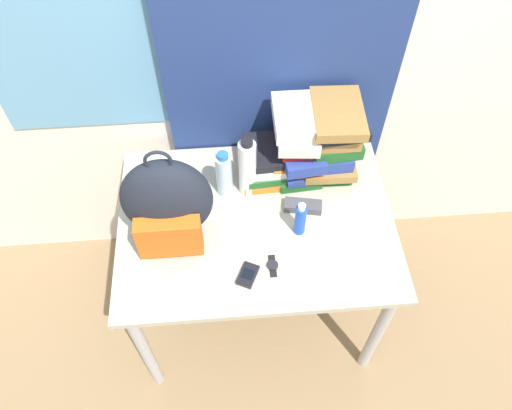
{
  "coord_description": "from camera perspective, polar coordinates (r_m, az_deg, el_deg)",
  "views": [
    {
      "loc": [
        -0.09,
        -0.72,
        2.41
      ],
      "look_at": [
        0.0,
        0.4,
        0.87
      ],
      "focal_mm": 35.0,
      "sensor_mm": 36.0,
      "label": 1
    }
  ],
  "objects": [
    {
      "name": "sunglasses_case",
      "position": [
        2.01,
        5.39,
        -0.12
      ],
      "size": [
        0.16,
        0.08,
        0.04
      ],
      "color": "#47474C",
      "rests_on": "desk"
    },
    {
      "name": "sports_bottle",
      "position": [
        1.97,
        -0.98,
        4.32
      ],
      "size": [
        0.07,
        0.07,
        0.29
      ],
      "color": "white",
      "rests_on": "desk"
    },
    {
      "name": "book_stack_right",
      "position": [
        2.06,
        8.65,
        7.45
      ],
      "size": [
        0.24,
        0.28,
        0.34
      ],
      "color": "#1E5623",
      "rests_on": "desk"
    },
    {
      "name": "curtain_blue",
      "position": [
        1.96,
        3.1,
        17.27
      ],
      "size": [
        0.93,
        0.04,
        2.5
      ],
      "color": "navy",
      "rests_on": "ground_plane"
    },
    {
      "name": "water_bottle",
      "position": [
        2.0,
        -3.67,
        3.54
      ],
      "size": [
        0.07,
        0.07,
        0.23
      ],
      "color": "silver",
      "rests_on": "desk"
    },
    {
      "name": "book_stack_left",
      "position": [
        2.09,
        1.16,
        5.11
      ],
      "size": [
        0.22,
        0.27,
        0.15
      ],
      "color": "orange",
      "rests_on": "desk"
    },
    {
      "name": "sunscreen_bottle",
      "position": [
        1.9,
        5.09,
        -1.65
      ],
      "size": [
        0.04,
        0.04,
        0.17
      ],
      "color": "blue",
      "rests_on": "desk"
    },
    {
      "name": "desk",
      "position": [
        2.07,
        0.0,
        -3.26
      ],
      "size": [
        1.1,
        0.81,
        0.77
      ],
      "color": "#B7B299",
      "rests_on": "ground_plane"
    },
    {
      "name": "ground_plane",
      "position": [
        2.52,
        0.8,
        -19.49
      ],
      "size": [
        12.0,
        12.0,
        0.0
      ],
      "primitive_type": "plane",
      "color": "#8C704C"
    },
    {
      "name": "backpack",
      "position": [
        1.83,
        -10.1,
        0.21
      ],
      "size": [
        0.33,
        0.23,
        0.46
      ],
      "color": "#1E232D",
      "rests_on": "desk"
    },
    {
      "name": "cell_phone",
      "position": [
        1.85,
        -0.93,
        -8.01
      ],
      "size": [
        0.1,
        0.11,
        0.02
      ],
      "color": "black",
      "rests_on": "desk"
    },
    {
      "name": "book_stack_center",
      "position": [
        2.03,
        4.96,
        7.27
      ],
      "size": [
        0.22,
        0.31,
        0.33
      ],
      "color": "#1E5623",
      "rests_on": "desk"
    },
    {
      "name": "wall_back",
      "position": [
        1.99,
        -1.33,
        18.04
      ],
      "size": [
        6.0,
        0.06,
        2.5
      ],
      "color": "silver",
      "rests_on": "ground_plane"
    },
    {
      "name": "wristwatch",
      "position": [
        1.87,
        1.9,
        -6.93
      ],
      "size": [
        0.04,
        0.09,
        0.01
      ],
      "color": "black",
      "rests_on": "desk"
    }
  ]
}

